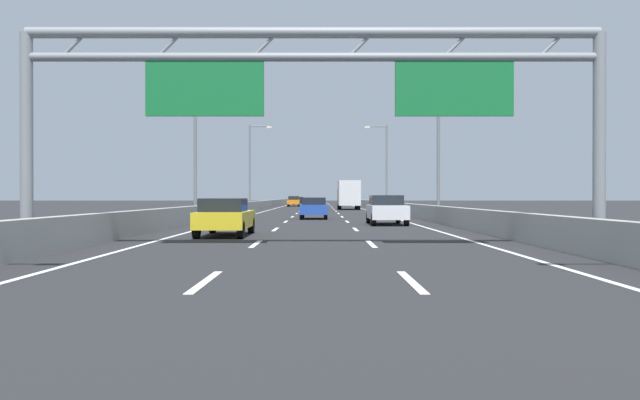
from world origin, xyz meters
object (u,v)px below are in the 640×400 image
at_px(streetlamp_left_mid, 198,135).
at_px(black_car, 297,201).
at_px(streetlamp_left_far, 251,162).
at_px(box_truck, 347,194).
at_px(streetlamp_right_far, 383,162).
at_px(blue_car, 313,208).
at_px(sign_gantry, 315,80).
at_px(white_car, 385,210).
at_px(yellow_car, 224,217).
at_px(streetlamp_right_mid, 433,135).
at_px(orange_car, 292,201).

distance_m(streetlamp_left_mid, black_car, 68.60).
bearing_deg(streetlamp_left_far, box_truck, 0.36).
distance_m(streetlamp_right_far, black_car, 38.03).
relative_size(streetlamp_left_far, blue_car, 2.29).
bearing_deg(sign_gantry, streetlamp_left_mid, 108.53).
distance_m(white_car, yellow_car, 12.28).
relative_size(sign_gantry, white_car, 3.61).
bearing_deg(streetlamp_right_mid, white_car, -118.80).
bearing_deg(streetlamp_left_mid, orange_car, 86.02).
xyz_separation_m(sign_gantry, streetlamp_left_mid, (-7.57, 22.60, 0.56)).
bearing_deg(blue_car, black_car, 92.73).
xyz_separation_m(streetlamp_left_far, black_car, (4.09, 36.16, -4.67)).
height_order(sign_gantry, streetlamp_right_far, streetlamp_right_far).
relative_size(black_car, box_truck, 0.59).
distance_m(streetlamp_right_far, orange_car, 25.57).
distance_m(streetlamp_left_mid, streetlamp_left_far, 32.17).
relative_size(streetlamp_left_far, black_car, 2.05).
bearing_deg(sign_gantry, black_car, 92.20).
xyz_separation_m(streetlamp_left_mid, streetlamp_right_mid, (14.93, 0.00, 0.00)).
xyz_separation_m(sign_gantry, blue_car, (-0.31, 24.43, -4.10)).
distance_m(streetlamp_left_mid, blue_car, 8.82).
relative_size(streetlamp_left_far, streetlamp_right_far, 1.00).
height_order(black_car, orange_car, orange_car).
bearing_deg(orange_car, streetlamp_left_far, -99.59).
height_order(streetlamp_left_far, box_truck, streetlamp_left_far).
height_order(streetlamp_right_mid, blue_car, streetlamp_right_mid).
height_order(streetlamp_right_far, yellow_car, streetlamp_right_far).
relative_size(streetlamp_right_mid, streetlamp_left_far, 1.00).
distance_m(streetlamp_right_mid, black_car, 69.34).
xyz_separation_m(streetlamp_left_mid, black_car, (4.09, 68.32, -4.67)).
bearing_deg(streetlamp_right_far, yellow_car, -102.46).
relative_size(white_car, box_truck, 0.60).
xyz_separation_m(streetlamp_right_mid, blue_car, (-7.67, 1.84, -4.66)).
relative_size(black_car, orange_car, 1.01).
bearing_deg(white_car, orange_car, 96.83).
relative_size(streetlamp_left_mid, streetlamp_left_far, 1.00).
bearing_deg(blue_car, streetlamp_left_far, 103.46).
distance_m(streetlamp_right_mid, yellow_car, 20.56).
bearing_deg(box_truck, blue_car, -96.82).
xyz_separation_m(streetlamp_left_far, streetlamp_right_far, (14.93, 0.00, 0.00)).
distance_m(streetlamp_left_mid, white_car, 13.88).
bearing_deg(streetlamp_right_far, box_truck, 179.03).
height_order(streetlamp_left_far, streetlamp_right_far, same).
relative_size(sign_gantry, streetlamp_right_far, 1.77).
height_order(orange_car, yellow_car, orange_car).
bearing_deg(sign_gantry, streetlamp_right_mid, 71.97).
bearing_deg(black_car, blue_car, -87.27).
distance_m(streetlamp_left_far, blue_car, 31.53).
bearing_deg(black_car, sign_gantry, -87.80).
height_order(blue_car, orange_car, orange_car).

